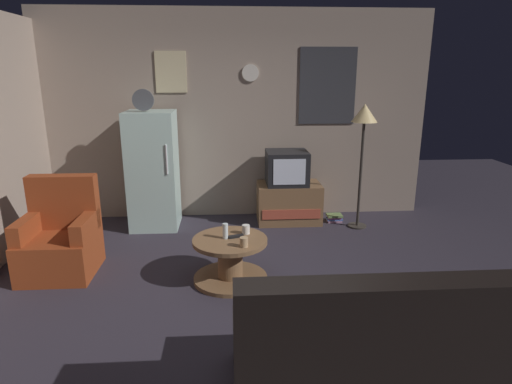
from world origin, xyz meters
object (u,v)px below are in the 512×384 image
armchair (61,240)px  couch (373,354)px  fridge (153,170)px  book_stack (334,218)px  coffee_table (230,260)px  remote_control (236,236)px  mug_ceramic_white (246,229)px  crt_tv (287,168)px  wine_glass (225,231)px  tv_stand (289,203)px  mug_ceramic_tan (244,242)px  standing_lamp (364,123)px

armchair → couch: armchair is taller
fridge → book_stack: 2.49m
coffee_table → remote_control: 0.24m
armchair → book_stack: 3.39m
couch → book_stack: (0.56, 3.24, -0.26)m
book_stack → mug_ceramic_white: bearing=-130.4°
remote_control → book_stack: (1.36, 1.58, -0.39)m
crt_tv → book_stack: bearing=-5.6°
book_stack → armchair: bearing=-157.5°
couch → mug_ceramic_white: bearing=111.8°
wine_glass → armchair: (-1.66, 0.30, -0.17)m
crt_tv → wine_glass: size_ratio=3.60×
crt_tv → book_stack: size_ratio=2.54×
fridge → tv_stand: size_ratio=2.11×
tv_stand → remote_control: bearing=-114.3°
coffee_table → remote_control: size_ratio=4.80×
fridge → crt_tv: bearing=2.1°
armchair → mug_ceramic_white: bearing=-5.9°
wine_glass → book_stack: wine_glass is taller
fridge → wine_glass: (0.92, -1.60, -0.25)m
mug_ceramic_tan → armchair: armchair is taller
couch → tv_stand: bearing=91.0°
mug_ceramic_white → remote_control: size_ratio=0.60×
coffee_table → remote_control: remote_control is taller
coffee_table → mug_ceramic_white: bearing=38.2°
fridge → remote_control: size_ratio=11.80×
tv_stand → book_stack: size_ratio=3.95×
standing_lamp → remote_control: 2.31m
remote_control → armchair: (-1.76, 0.29, -0.11)m
crt_tv → remote_control: crt_tv is taller
tv_stand → wine_glass: bearing=-116.9°
tv_stand → wine_glass: size_ratio=5.60×
remote_control → coffee_table: bearing=-171.3°
tv_stand → coffee_table: 1.86m
remote_control → fridge: bearing=103.6°
tv_stand → book_stack: bearing=-6.0°
wine_glass → fridge: bearing=120.0°
coffee_table → mug_ceramic_white: size_ratio=8.00×
wine_glass → remote_control: wine_glass is taller
standing_lamp → mug_ceramic_white: standing_lamp is taller
mug_ceramic_white → wine_glass: bearing=-150.8°
mug_ceramic_white → couch: couch is taller
coffee_table → mug_ceramic_tan: size_ratio=8.00×
book_stack → coffee_table: bearing=-131.4°
fridge → armchair: (-0.74, -1.29, -0.42)m
fridge → mug_ceramic_tan: (1.09, -1.81, -0.28)m
fridge → couch: size_ratio=1.04×
couch → remote_control: bearing=115.7°
tv_stand → couch: size_ratio=0.49×
tv_stand → mug_ceramic_white: bearing=-112.6°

